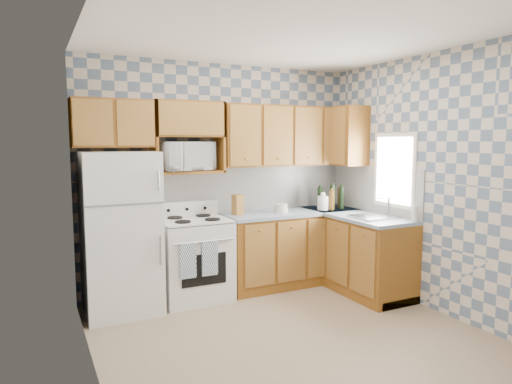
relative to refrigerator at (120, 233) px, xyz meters
The scene contains 31 objects.
floor 1.97m from the refrigerator, 44.43° to the right, with size 3.40×3.40×0.00m, color #836D55.
back_wall 1.42m from the refrigerator, 15.35° to the left, with size 3.40×0.02×2.70m, color slate.
right_wall 3.27m from the refrigerator, 22.79° to the right, with size 0.02×3.20×2.70m, color slate.
backsplash_back 1.75m from the refrigerator, 11.47° to the left, with size 2.60×0.01×0.56m, color white.
backsplash_right 3.02m from the refrigerator, ahead, with size 0.01×1.60×0.56m, color white.
refrigerator is the anchor object (origin of this frame).
stove_body 0.89m from the refrigerator, ahead, with size 0.76×0.65×0.90m, color silver.
cooktop 0.81m from the refrigerator, ahead, with size 0.76×0.65×0.03m, color silver.
backguard 0.87m from the refrigerator, 20.44° to the left, with size 0.76×0.08×0.17m, color silver.
dish_towel_left 0.76m from the refrigerator, 27.27° to the right, with size 0.18×0.03×0.37m, color navy.
dish_towel_right 0.97m from the refrigerator, 20.33° to the right, with size 0.18×0.03×0.37m, color navy.
base_cabinets_back 2.14m from the refrigerator, ahead, with size 1.75×0.60×0.88m, color brown.
base_cabinets_right 2.74m from the refrigerator, ahead, with size 0.60×1.60×0.88m, color brown.
countertop_back 2.10m from the refrigerator, ahead, with size 1.77×0.63×0.04m, color gray.
countertop_right 2.71m from the refrigerator, ahead, with size 0.63×1.60×0.04m, color gray.
upper_cabinets_back 2.34m from the refrigerator, ahead, with size 1.75×0.33×0.74m, color brown.
upper_cabinets_fridge 1.15m from the refrigerator, 94.64° to the left, with size 0.82×0.33×0.50m, color brown.
upper_cabinets_right 2.99m from the refrigerator, ahead, with size 0.33×0.70×0.74m, color brown.
microwave_shelf 1.02m from the refrigerator, 12.94° to the left, with size 0.80×0.33×0.03m, color brown.
microwave 1.11m from the refrigerator, 15.39° to the left, with size 0.60×0.40×0.33m, color silver.
sink 2.79m from the refrigerator, 16.65° to the right, with size 0.48×0.40×0.03m, color #B7B7BC.
window 3.13m from the refrigerator, 15.12° to the right, with size 0.02×0.66×0.86m, color silver.
bottle_0 2.67m from the refrigerator, ahead, with size 0.07×0.07×0.31m, color black.
bottle_1 2.77m from the refrigerator, ahead, with size 0.07×0.07×0.29m, color black.
bottle_2 2.82m from the refrigerator, ahead, with size 0.07×0.07×0.27m, color brown.
bottle_3 2.60m from the refrigerator, ahead, with size 0.07×0.07×0.25m, color brown.
bottle_4 2.52m from the refrigerator, ahead, with size 0.07×0.07×0.28m, color black.
knife_block 1.39m from the refrigerator, ahead, with size 0.11×0.11×0.24m, color brown.
electric_kettle 2.50m from the refrigerator, ahead, with size 0.14×0.14×0.18m, color silver.
food_containers 1.91m from the refrigerator, ahead, with size 0.16×0.16×0.11m, color beige, non-canonical shape.
soap_bottle 3.14m from the refrigerator, 22.51° to the right, with size 0.06×0.06×0.17m, color beige.
Camera 1 is at (-2.09, -3.54, 1.78)m, focal length 32.00 mm.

